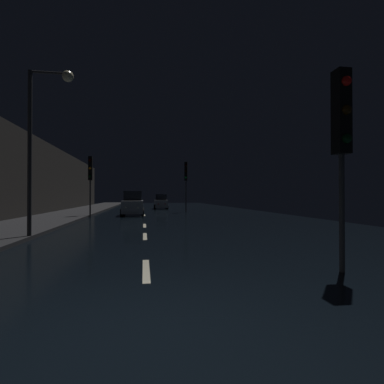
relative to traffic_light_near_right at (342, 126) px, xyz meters
name	(u,v)px	position (x,y,z in m)	size (l,w,h in m)	color
ground	(144,214)	(-4.33, 22.37, -3.28)	(25.47, 84.00, 0.02)	black
sidewalk_left	(70,214)	(-10.87, 22.37, -3.20)	(4.40, 84.00, 0.15)	#28282B
building_facade_left	(24,175)	(-13.47, 18.87, 0.01)	(0.80, 63.00, 6.56)	#2D2B28
lane_centerline	(145,228)	(-4.33, 9.87, -3.27)	(0.16, 21.90, 0.01)	beige
traffic_light_near_right	(342,126)	(0.00, 0.00, 0.00)	(0.31, 0.46, 4.55)	#38383A
traffic_light_far_left	(90,173)	(-8.57, 18.91, 0.23)	(0.32, 0.46, 4.82)	#38383A
traffic_light_far_right	(186,175)	(-0.10, 24.81, 0.49)	(0.37, 0.48, 5.15)	#38383A
streetlamp_overhead	(43,125)	(-8.29, 6.47, 1.19)	(1.70, 0.44, 6.66)	#2D2D30
car_approaching_headlights	(133,204)	(-5.30, 20.60, -2.32)	(1.91, 4.13, 2.08)	#A5A8AD
car_distant_taillights	(161,202)	(-2.21, 33.09, -2.43)	(1.70, 3.68, 1.85)	#A5A8AD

